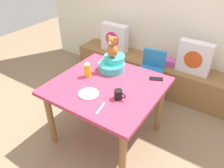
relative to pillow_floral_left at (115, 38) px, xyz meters
name	(u,v)px	position (x,y,z in m)	size (l,w,h in m)	color
ground_plane	(108,134)	(0.71, -1.25, -0.68)	(8.00, 8.00, 0.00)	#8C7256
back_wall	(169,0)	(0.71, 0.29, 0.62)	(4.40, 0.10, 2.60)	silver
window_bench	(153,74)	(0.71, 0.02, -0.45)	(2.60, 0.44, 0.46)	olive
pillow_floral_left	(115,38)	(0.00, 0.00, 0.00)	(0.44, 0.15, 0.44)	silver
pillow_floral_right	(194,58)	(1.27, 0.00, 0.00)	(0.44, 0.15, 0.44)	silver
book_stack	(170,62)	(0.95, 0.02, -0.18)	(0.20, 0.14, 0.09)	#C150A9
dining_table	(107,93)	(0.71, -1.25, -0.05)	(1.11, 1.04, 0.74)	#B73351
highchair	(151,72)	(0.84, -0.42, -0.16)	(0.36, 0.48, 0.79)	#2672B2
infant_seat_teal	(112,64)	(0.58, -0.95, 0.13)	(0.30, 0.33, 0.16)	#37C0B9
teddy_bear	(112,47)	(0.58, -0.95, 0.34)	(0.13, 0.12, 0.25)	#AF622A
ketchup_bottle	(87,69)	(0.44, -1.23, 0.15)	(0.07, 0.07, 0.18)	gold
coffee_mug	(119,94)	(0.94, -1.38, 0.11)	(0.12, 0.08, 0.09)	black
dinner_plate_near	(89,94)	(0.66, -1.49, 0.07)	(0.20, 0.20, 0.01)	white
cell_phone	(156,79)	(1.10, -0.87, 0.06)	(0.07, 0.14, 0.01)	black
table_fork	(101,108)	(0.88, -1.60, 0.06)	(0.02, 0.17, 0.01)	silver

